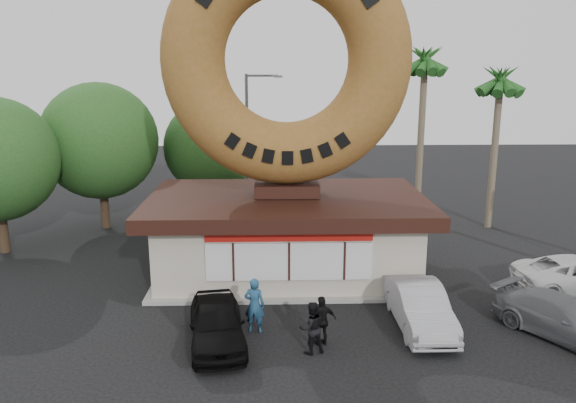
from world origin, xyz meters
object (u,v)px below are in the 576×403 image
(person_center, at_px, (311,328))
(car_silver, at_px, (420,307))
(donut_shop, at_px, (287,232))
(person_left, at_px, (255,305))
(car_black, at_px, (217,323))
(street_lamp, at_px, (250,137))
(car_grey, at_px, (563,318))
(person_right, at_px, (322,321))
(giant_donut, at_px, (287,60))

(person_center, distance_m, car_silver, 4.03)
(donut_shop, distance_m, person_center, 6.92)
(person_left, bearing_deg, car_black, 45.05)
(donut_shop, distance_m, person_left, 5.58)
(person_center, bearing_deg, donut_shop, -104.98)
(street_lamp, bearing_deg, car_black, -91.66)
(car_grey, bearing_deg, person_right, 148.43)
(person_left, height_order, person_center, person_left)
(street_lamp, xyz_separation_m, person_center, (2.41, -16.85, -3.67))
(person_center, distance_m, car_grey, 8.08)
(person_left, bearing_deg, donut_shop, -91.91)
(person_center, xyz_separation_m, car_black, (-2.88, 0.66, -0.12))
(donut_shop, distance_m, street_lamp, 10.54)
(car_black, relative_size, car_grey, 0.92)
(donut_shop, relative_size, car_grey, 2.53)
(car_silver, bearing_deg, person_left, -178.63)
(giant_donut, relative_size, car_silver, 2.22)
(giant_donut, bearing_deg, donut_shop, -90.00)
(donut_shop, height_order, person_center, donut_shop)
(car_silver, bearing_deg, street_lamp, 111.20)
(donut_shop, relative_size, person_right, 7.05)
(street_lamp, height_order, person_right, street_lamp)
(donut_shop, relative_size, person_left, 6.12)
(person_left, relative_size, car_silver, 0.42)
(donut_shop, relative_size, car_black, 2.74)
(giant_donut, height_order, car_black, giant_donut)
(donut_shop, bearing_deg, car_silver, -50.86)
(car_black, bearing_deg, person_right, -11.25)
(person_left, bearing_deg, car_grey, -173.32)
(car_black, xyz_separation_m, car_silver, (6.56, 0.97, 0.02))
(person_left, xyz_separation_m, car_silver, (5.42, 0.19, -0.20))
(giant_donut, height_order, person_right, giant_donut)
(donut_shop, height_order, car_silver, donut_shop)
(car_silver, bearing_deg, person_right, -161.79)
(street_lamp, relative_size, person_center, 4.93)
(street_lamp, distance_m, car_black, 16.63)
(person_center, distance_m, person_right, 0.61)
(giant_donut, height_order, street_lamp, giant_donut)
(car_grey, bearing_deg, person_left, 142.42)
(person_center, bearing_deg, person_left, -59.33)
(donut_shop, xyz_separation_m, person_right, (0.91, -6.33, -0.97))
(giant_donut, distance_m, street_lamp, 10.98)
(person_right, relative_size, car_silver, 0.37)
(street_lamp, height_order, car_silver, street_lamp)
(person_right, bearing_deg, person_left, -42.12)
(giant_donut, xyz_separation_m, person_center, (0.55, -6.85, -7.81))
(person_right, bearing_deg, giant_donut, -99.67)
(person_right, distance_m, car_silver, 3.51)
(person_left, xyz_separation_m, person_center, (1.73, -1.44, -0.10))
(person_center, height_order, person_right, person_center)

